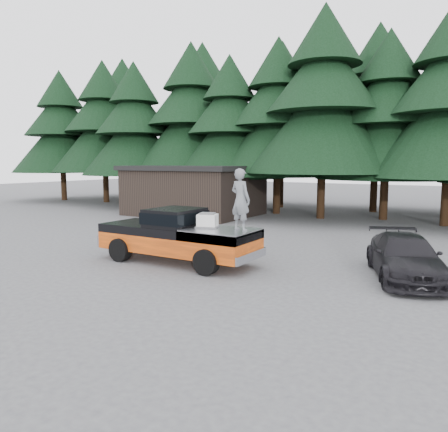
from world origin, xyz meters
The scene contains 8 objects.
ground centered at (0.00, 0.00, 0.00)m, with size 120.00×120.00×0.00m, color #48484A.
pickup_truck centered at (-1.29, 0.09, 0.67)m, with size 6.00×2.04×1.33m, color #ED580E, non-canonical shape.
truck_cab centered at (-1.39, 0.09, 1.62)m, with size 1.66×1.90×0.59m, color black.
air_compressor centered at (-0.09, 0.18, 1.55)m, with size 0.64×0.53×0.44m, color silver.
man_on_bed centered at (1.15, 0.26, 2.34)m, with size 0.73×0.48×2.01m, color slate.
parked_car centered at (5.96, 1.98, 0.66)m, with size 1.86×4.56×1.32m, color black.
utility_building centered at (-9.00, 12.00, 1.67)m, with size 8.40×6.40×3.30m.
treeline centered at (0.42, 17.20, 7.72)m, with size 60.15×16.05×17.50m.
Camera 1 is at (8.02, -12.06, 3.55)m, focal length 35.00 mm.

